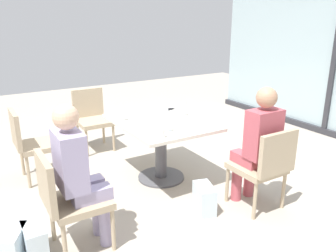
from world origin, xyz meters
TOP-DOWN VIEW (x-y plane):
  - ground_plane at (0.00, 0.00)m, footprint 12.00×12.00m
  - window_wall_backdrop at (0.00, 3.20)m, footprint 4.95×0.10m
  - dining_table_main at (0.00, 0.00)m, footprint 1.24×0.95m
  - chair_front_right at (0.76, -1.32)m, footprint 0.46×0.50m
  - chair_far_right at (1.14, 0.52)m, footprint 0.50×0.46m
  - chair_front_left at (-0.76, -1.32)m, footprint 0.46×0.50m
  - chair_side_end at (-1.42, -0.35)m, footprint 0.50×0.46m
  - person_front_right at (0.76, -1.21)m, footprint 0.34×0.39m
  - person_far_right at (1.03, 0.52)m, footprint 0.39×0.34m
  - wine_glass_0 at (-0.02, 0.09)m, footprint 0.07×0.07m
  - wine_glass_1 at (-0.03, 0.35)m, footprint 0.07×0.07m
  - wine_glass_2 at (0.37, -0.12)m, footprint 0.07×0.07m
  - wine_glass_3 at (-0.23, -0.37)m, footprint 0.07×0.07m
  - coffee_cup at (0.50, -0.28)m, footprint 0.08×0.08m
  - cell_phone_on_table at (-0.38, 0.35)m, footprint 0.10×0.16m
  - handbag_0 at (0.68, -1.76)m, footprint 0.34×0.28m
  - handbag_1 at (0.87, -0.00)m, footprint 0.33×0.24m
  - handbag_2 at (0.71, -1.60)m, footprint 0.30×0.16m

SIDE VIEW (x-z plane):
  - ground_plane at x=0.00m, z-range 0.00..0.00m
  - handbag_0 at x=0.68m, z-range 0.00..0.28m
  - handbag_1 at x=0.87m, z-range 0.00..0.28m
  - handbag_2 at x=0.71m, z-range 0.00..0.28m
  - chair_front_right at x=0.76m, z-range 0.06..0.93m
  - chair_far_right at x=1.14m, z-range 0.06..0.93m
  - chair_front_left at x=-0.76m, z-range 0.06..0.93m
  - chair_side_end at x=-1.42m, z-range 0.06..0.93m
  - dining_table_main at x=0.00m, z-range 0.19..0.92m
  - person_front_right at x=0.76m, z-range 0.07..1.33m
  - person_far_right at x=1.03m, z-range 0.07..1.33m
  - cell_phone_on_table at x=-0.38m, z-range 0.73..0.74m
  - coffee_cup at x=0.50m, z-range 0.73..0.82m
  - wine_glass_0 at x=-0.02m, z-range 0.77..0.95m
  - wine_glass_1 at x=-0.03m, z-range 0.77..0.95m
  - wine_glass_2 at x=0.37m, z-range 0.77..0.95m
  - wine_glass_3 at x=-0.23m, z-range 0.77..0.95m
  - window_wall_backdrop at x=0.00m, z-range -0.14..2.56m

